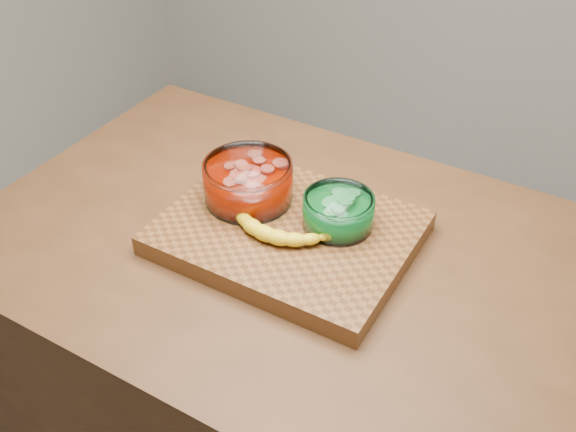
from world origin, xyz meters
The scene contains 5 objects.
counter centered at (0.00, 0.00, 0.45)m, with size 1.20×0.80×0.90m, color #513018.
cutting_board centered at (0.00, 0.00, 0.92)m, with size 0.45×0.35×0.04m, color brown.
bowl_red centered at (-0.11, 0.03, 0.98)m, with size 0.17×0.17×0.08m.
bowl_green centered at (0.08, 0.05, 0.97)m, with size 0.13×0.13×0.06m.
banana centered at (-0.01, -0.03, 0.96)m, with size 0.24×0.11×0.03m, color yellow, non-canonical shape.
Camera 1 is at (0.46, -0.80, 1.68)m, focal length 40.00 mm.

